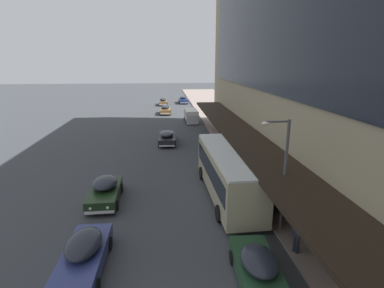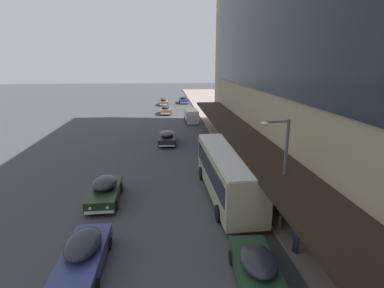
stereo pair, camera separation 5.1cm
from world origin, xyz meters
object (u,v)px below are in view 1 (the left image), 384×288
sedan_trailing_mid (165,110)px  street_lamp (282,167)px  sedan_oncoming_front (257,268)px  pedestrian_at_kerb (297,233)px  sedan_oncoming_rear (167,137)px  sedan_lead_mid (84,255)px  sedan_trailing_near (105,190)px  vw_van (191,115)px  transit_bus_kerbside_front (227,171)px  sedan_second_mid (183,100)px  sedan_second_near (163,102)px

sedan_trailing_mid → street_lamp: (5.77, -38.13, 3.00)m
sedan_oncoming_front → pedestrian_at_kerb: pedestrian_at_kerb is taller
street_lamp → sedan_oncoming_rear: bearing=107.0°
sedan_oncoming_rear → sedan_lead_mid: sedan_lead_mid is taller
sedan_trailing_near → vw_van: 27.00m
sedan_lead_mid → pedestrian_at_kerb: 9.90m
sedan_trailing_near → street_lamp: street_lamp is taller
sedan_trailing_near → sedan_oncoming_front: size_ratio=1.07×
transit_bus_kerbside_front → street_lamp: size_ratio=1.66×
sedan_trailing_mid → sedan_second_mid: bearing=73.5°
transit_bus_kerbside_front → sedan_second_near: size_ratio=2.34×
transit_bus_kerbside_front → sedan_second_near: transit_bus_kerbside_front is taller
sedan_second_mid → street_lamp: street_lamp is taller
sedan_second_mid → sedan_second_near: bearing=-148.4°
sedan_oncoming_rear → sedan_lead_mid: 21.37m
sedan_oncoming_rear → sedan_trailing_near: bearing=-106.9°
transit_bus_kerbside_front → sedan_second_mid: 47.20m
sedan_second_near → sedan_second_mid: bearing=31.6°
sedan_second_mid → vw_van: vw_van is taller
sedan_oncoming_rear → street_lamp: 19.88m
transit_bus_kerbside_front → sedan_lead_mid: bearing=-139.6°
sedan_oncoming_rear → pedestrian_at_kerb: pedestrian_at_kerb is taller
sedan_oncoming_front → vw_van: size_ratio=0.95×
vw_van → street_lamp: street_lamp is taller
sedan_second_near → street_lamp: 49.46m
sedan_trailing_mid → sedan_oncoming_front: bearing=-85.3°
sedan_trailing_near → sedan_second_near: sedan_trailing_near is taller
sedan_oncoming_rear → street_lamp: street_lamp is taller
sedan_trailing_near → sedan_trailing_mid: bearing=82.7°
sedan_trailing_near → sedan_lead_mid: size_ratio=0.94×
sedan_oncoming_front → vw_van: (0.32, 34.24, 0.33)m
sedan_second_mid → sedan_trailing_near: size_ratio=1.05×
sedan_trailing_mid → sedan_second_near: bearing=92.0°
vw_van → sedan_trailing_near: bearing=-107.4°
sedan_second_mid → pedestrian_at_kerb: pedestrian_at_kerb is taller
sedan_lead_mid → vw_van: (7.76, 32.65, 0.34)m
transit_bus_kerbside_front → vw_van: (-0.13, 25.93, -0.78)m
sedan_trailing_mid → vw_van: bearing=-63.8°
sedan_trailing_mid → pedestrian_at_kerb: 40.66m
sedan_trailing_mid → vw_van: size_ratio=0.93×
sedan_oncoming_rear → pedestrian_at_kerb: 21.71m
sedan_trailing_mid → sedan_trailing_near: (-4.29, -33.45, 0.01)m
sedan_oncoming_front → street_lamp: street_lamp is taller
sedan_second_mid → sedan_oncoming_front: 55.50m
transit_bus_kerbside_front → sedan_trailing_mid: transit_bus_kerbside_front is taller
sedan_oncoming_rear → sedan_lead_mid: (-3.98, -20.99, 0.03)m
transit_bus_kerbside_front → sedan_trailing_mid: 33.87m
sedan_trailing_mid → sedan_second_near: 10.86m
sedan_second_mid → sedan_lead_mid: 54.49m
transit_bus_kerbside_front → sedan_trailing_near: bearing=178.8°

